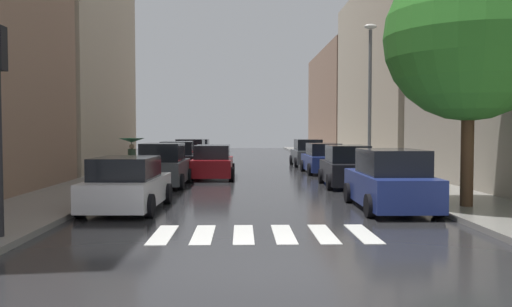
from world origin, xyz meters
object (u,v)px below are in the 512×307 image
Objects in this scene: parked_car_left_third at (178,158)px; lamp_post_right at (370,89)px; parked_car_right_second at (347,167)px; parked_car_left_nearest at (127,185)px; parked_car_right_fourth at (308,154)px; parked_car_left_fifth at (198,151)px; street_tree_right at (469,37)px; parked_car_left_fourth at (191,154)px; pedestrian_near_tree at (132,147)px; car_midroad at (213,163)px; parked_car_right_third at (323,159)px; parked_car_right_nearest at (390,182)px; parked_car_left_second at (163,166)px.

parked_car_left_third is 0.63× the size of lamp_post_right.
lamp_post_right reaches higher than parked_car_right_second.
parked_car_left_nearest is 20.18m from parked_car_right_fourth.
parked_car_left_fifth is 0.99× the size of parked_car_right_second.
parked_car_left_fourth is at bearing 117.40° from street_tree_right.
pedestrian_near_tree reaches higher than parked_car_left_third.
car_midroad is (-5.73, -8.56, -0.05)m from parked_car_right_fourth.
street_tree_right is at bearing -90.73° from parked_car_left_nearest.
parked_car_left_fourth is 1.00× the size of parked_car_right_second.
car_midroad is at bearing 114.03° from parked_car_right_third.
street_tree_right is (9.87, -25.26, 4.22)m from parked_car_left_fifth.
parked_car_left_fifth is at bearing 84.04° from pedestrian_near_tree.
street_tree_right reaches higher than car_midroad.
pedestrian_near_tree reaches higher than parked_car_left_nearest.
parked_car_left_fifth is at bearing -3.32° from parked_car_left_third.
car_midroad is at bearing -147.80° from parked_car_left_third.
parked_car_left_fifth is 0.57× the size of lamp_post_right.
lamp_post_right is at bearing -148.96° from parked_car_left_fifth.
parked_car_right_second is (7.71, 6.15, 0.06)m from parked_car_left_nearest.
parked_car_right_nearest is (7.65, -18.58, 0.01)m from parked_car_left_fourth.
parked_car_left_second is at bearing -179.59° from parked_car_left_fifth.
pedestrian_near_tree is at bearing 135.73° from parked_car_right_fourth.
parked_car_left_second is 0.99× the size of parked_car_left_fourth.
parked_car_left_nearest is 1.01× the size of parked_car_right_second.
parked_car_left_second is 4.11m from car_midroad.
parked_car_left_second is at bearing -163.80° from lamp_post_right.
parked_car_right_second is at bearing -91.56° from parked_car_left_second.
parked_car_right_fourth is 19.69m from street_tree_right.
parked_car_right_nearest is (7.71, -0.12, 0.09)m from parked_car_left_nearest.
parked_car_right_third is at bearing -29.32° from parked_car_left_nearest.
parked_car_left_fifth is 14.29m from parked_car_right_third.
parked_car_left_nearest is 9.86m from parked_car_right_second.
parked_car_left_third is at bearing 87.14° from parked_car_right_third.
lamp_post_right is at bearing -157.11° from parked_car_right_third.
parked_car_right_nearest is at bearing -152.00° from parked_car_left_third.
parked_car_left_fifth is 18.61m from lamp_post_right.
parked_car_left_fourth is at bearing 1.67° from parked_car_left_nearest.
parked_car_left_fourth is 0.91× the size of car_midroad.
car_midroad is at bearing -9.03° from parked_car_left_nearest.
parked_car_left_nearest is at bearing -179.78° from parked_car_left_fourth.
parked_car_right_third is 5.85m from parked_car_right_fourth.
parked_car_left_second is 9.98m from parked_car_right_third.
parked_car_right_nearest reaches higher than parked_car_left_nearest.
parked_car_left_second is 7.62m from parked_car_right_second.
car_midroad is (1.85, 3.67, -0.07)m from parked_car_left_second.
parked_car_right_third is 1.06× the size of parked_car_right_fourth.
parked_car_right_second is (7.72, -18.66, 0.02)m from parked_car_left_fifth.
street_tree_right is at bearing -124.59° from parked_car_left_second.
car_midroad is at bearing -166.89° from parked_car_left_fourth.
parked_car_right_second reaches higher than parked_car_right_third.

